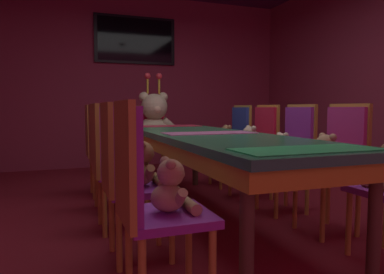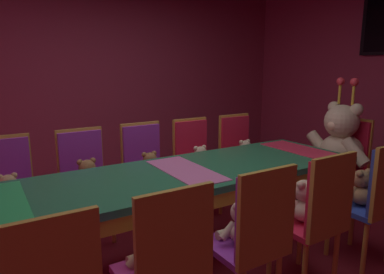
{
  "view_description": "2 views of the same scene",
  "coord_description": "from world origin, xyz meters",
  "views": [
    {
      "loc": [
        -1.17,
        -2.78,
        0.95
      ],
      "look_at": [
        -0.03,
        0.35,
        0.68
      ],
      "focal_mm": 33.67,
      "sensor_mm": 36.0,
      "label": 1
    },
    {
      "loc": [
        2.23,
        -1.31,
        1.53
      ],
      "look_at": [
        -0.04,
        0.09,
        0.99
      ],
      "focal_mm": 32.57,
      "sensor_mm": 36.0,
      "label": 2
    }
  ],
  "objects": [
    {
      "name": "wall_tv",
      "position": [
        0.0,
        3.11,
        2.05
      ],
      "size": [
        1.31,
        0.06,
        0.76
      ],
      "color": "black"
    },
    {
      "name": "chair_right_2",
      "position": [
        0.83,
        -0.02,
        0.6
      ],
      "size": [
        0.42,
        0.41,
        0.98
      ],
      "rotation": [
        0.0,
        0.0,
        3.14
      ],
      "color": "purple",
      "rests_on": "ground_plane"
    },
    {
      "name": "teddy_left_2",
      "position": [
        -0.71,
        0.03,
        0.58
      ],
      "size": [
        0.22,
        0.29,
        0.27
      ],
      "color": "olive",
      "rests_on": "chair_left_2"
    },
    {
      "name": "chair_left_4",
      "position": [
        -0.83,
        1.19,
        0.6
      ],
      "size": [
        0.42,
        0.41,
        0.98
      ],
      "color": "red",
      "rests_on": "ground_plane"
    },
    {
      "name": "wall_back",
      "position": [
        0.0,
        3.2,
        1.4
      ],
      "size": [
        5.2,
        0.12,
        2.8
      ],
      "primitive_type": "cube",
      "color": "#99334C",
      "rests_on": "ground_plane"
    },
    {
      "name": "chair_left_1",
      "position": [
        -0.83,
        -0.57,
        0.6
      ],
      "size": [
        0.42,
        0.41,
        0.98
      ],
      "color": "purple",
      "rests_on": "ground_plane"
    },
    {
      "name": "ground_plane",
      "position": [
        0.0,
        0.0,
        0.0
      ],
      "size": [
        7.9,
        7.9,
        0.0
      ],
      "primitive_type": "plane",
      "color": "maroon"
    },
    {
      "name": "chair_left_0",
      "position": [
        -0.83,
        -1.18,
        0.6
      ],
      "size": [
        0.42,
        0.41,
        0.98
      ],
      "color": "purple",
      "rests_on": "ground_plane"
    },
    {
      "name": "teddy_right_1",
      "position": [
        0.69,
        -0.6,
        0.59
      ],
      "size": [
        0.25,
        0.32,
        0.3
      ],
      "rotation": [
        0.0,
        0.0,
        3.14
      ],
      "color": "tan",
      "rests_on": "chair_right_1"
    },
    {
      "name": "teddy_right_2",
      "position": [
        0.69,
        -0.02,
        0.58
      ],
      "size": [
        0.23,
        0.29,
        0.27
      ],
      "rotation": [
        0.0,
        0.0,
        3.14
      ],
      "color": "beige",
      "rests_on": "chair_right_2"
    },
    {
      "name": "teddy_left_1",
      "position": [
        -0.69,
        -0.57,
        0.58
      ],
      "size": [
        0.24,
        0.31,
        0.29
      ],
      "color": "olive",
      "rests_on": "chair_left_1"
    },
    {
      "name": "king_teddy_bear",
      "position": [
        0.0,
        1.88,
        0.76
      ],
      "size": [
        0.75,
        0.58,
        0.96
      ],
      "rotation": [
        0.0,
        0.0,
        -1.57
      ],
      "color": "beige",
      "rests_on": "throne_chair"
    },
    {
      "name": "chair_left_2",
      "position": [
        -0.85,
        0.03,
        0.6
      ],
      "size": [
        0.42,
        0.41,
        0.98
      ],
      "color": "purple",
      "rests_on": "ground_plane"
    },
    {
      "name": "banquet_table",
      "position": [
        0.0,
        0.0,
        0.66
      ],
      "size": [
        0.9,
        3.02,
        0.75
      ],
      "color": "#26724C",
      "rests_on": "ground_plane"
    },
    {
      "name": "chair_right_4",
      "position": [
        0.86,
        1.17,
        0.6
      ],
      "size": [
        0.42,
        0.41,
        0.98
      ],
      "rotation": [
        0.0,
        0.0,
        3.14
      ],
      "color": "#2D47B2",
      "rests_on": "ground_plane"
    },
    {
      "name": "chair_right_1",
      "position": [
        0.84,
        -0.6,
        0.6
      ],
      "size": [
        0.42,
        0.41,
        0.98
      ],
      "rotation": [
        0.0,
        0.0,
        3.14
      ],
      "color": "#CC338C",
      "rests_on": "ground_plane"
    },
    {
      "name": "teddy_left_4",
      "position": [
        -0.68,
        1.19,
        0.57
      ],
      "size": [
        0.22,
        0.28,
        0.27
      ],
      "color": "beige",
      "rests_on": "chair_left_4"
    },
    {
      "name": "teddy_right_4",
      "position": [
        0.71,
        1.17,
        0.58
      ],
      "size": [
        0.24,
        0.3,
        0.29
      ],
      "rotation": [
        0.0,
        0.0,
        3.14
      ],
      "color": "#9E7247",
      "rests_on": "chair_right_4"
    },
    {
      "name": "throne_chair",
      "position": [
        0.0,
        2.05,
        0.6
      ],
      "size": [
        0.41,
        0.42,
        0.98
      ],
      "rotation": [
        0.0,
        0.0,
        -1.57
      ],
      "color": "red",
      "rests_on": "ground_plane"
    },
    {
      "name": "teddy_left_3",
      "position": [
        -0.69,
        0.59,
        0.57
      ],
      "size": [
        0.22,
        0.28,
        0.27
      ],
      "color": "beige",
      "rests_on": "chair_left_3"
    },
    {
      "name": "chair_left_3",
      "position": [
        -0.83,
        0.59,
        0.6
      ],
      "size": [
        0.42,
        0.41,
        0.98
      ],
      "color": "red",
      "rests_on": "ground_plane"
    },
    {
      "name": "chair_right_3",
      "position": [
        0.83,
        0.55,
        0.6
      ],
      "size": [
        0.42,
        0.41,
        0.98
      ],
      "rotation": [
        0.0,
        0.0,
        3.14
      ],
      "color": "red",
      "rests_on": "ground_plane"
    },
    {
      "name": "teddy_right_3",
      "position": [
        0.68,
        0.55,
        0.59
      ],
      "size": [
        0.25,
        0.33,
        0.31
      ],
      "rotation": [
        0.0,
        0.0,
        3.14
      ],
      "color": "beige",
      "rests_on": "chair_right_3"
    },
    {
      "name": "teddy_left_0",
      "position": [
        -0.69,
        -1.18,
        0.57
      ],
      "size": [
        0.21,
        0.28,
        0.26
      ],
      "color": "tan",
      "rests_on": "chair_left_0"
    }
  ]
}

